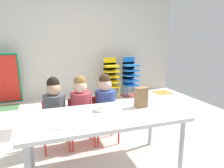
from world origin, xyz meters
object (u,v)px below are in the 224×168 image
seated_child_middle_seat (81,104)px  kid_chair_blue_stack (130,74)px  seated_child_near_camera (54,107)px  paper_bag_brown (141,97)px  paper_plate_center_table (63,125)px  seated_child_far_right (105,102)px  donut_powdered_on_plate (99,110)px  kid_chair_yellow_stack (111,75)px  paper_plate_near_edge (99,112)px  craft_table (104,120)px

seated_child_middle_seat → kid_chair_blue_stack: bearing=52.1°
seated_child_near_camera → paper_bag_brown: 1.05m
seated_child_near_camera → paper_plate_center_table: 0.75m
kid_chair_blue_stack → seated_child_far_right: bearing=-121.9°
paper_bag_brown → donut_powdered_on_plate: (-0.49, -0.01, -0.09)m
seated_child_middle_seat → seated_child_far_right: (0.32, 0.00, 0.00)m
kid_chair_yellow_stack → paper_plate_center_table: bearing=-116.8°
kid_chair_blue_stack → seated_child_middle_seat: bearing=-127.9°
seated_child_middle_seat → donut_powdered_on_plate: seated_child_middle_seat is taller
seated_child_middle_seat → paper_plate_near_edge: (0.09, -0.51, 0.07)m
seated_child_near_camera → kid_chair_yellow_stack: bearing=55.0°
paper_bag_brown → donut_powdered_on_plate: bearing=-178.9°
craft_table → paper_bag_brown: 0.50m
paper_bag_brown → paper_plate_near_edge: bearing=-178.9°
seated_child_middle_seat → seated_child_far_right: bearing=0.0°
craft_table → seated_child_far_right: size_ratio=1.75×
paper_plate_near_edge → donut_powdered_on_plate: (0.00, 0.00, 0.02)m
seated_child_middle_seat → paper_plate_center_table: size_ratio=5.10×
seated_child_near_camera → paper_bag_brown: bearing=-29.2°
paper_bag_brown → paper_plate_center_table: bearing=-164.5°
kid_chair_yellow_stack → kid_chair_blue_stack: (0.48, 0.00, 0.00)m
paper_plate_center_table → donut_powdered_on_plate: 0.45m
craft_table → seated_child_near_camera: bearing=126.2°
seated_child_middle_seat → paper_plate_center_table: seated_child_middle_seat is taller
kid_chair_yellow_stack → paper_bag_brown: bearing=-101.8°
seated_child_near_camera → paper_plate_near_edge: seated_child_near_camera is taller
paper_plate_near_edge → paper_plate_center_table: same height
kid_chair_blue_stack → paper_plate_near_edge: size_ratio=5.11×
kid_chair_blue_stack → craft_table: bearing=-119.1°
craft_table → kid_chair_yellow_stack: kid_chair_yellow_stack is taller
paper_bag_brown → kid_chair_yellow_stack: bearing=78.2°
paper_plate_near_edge → seated_child_middle_seat: bearing=99.8°
seated_child_middle_seat → paper_bag_brown: bearing=-40.9°
paper_bag_brown → paper_plate_near_edge: size_ratio=1.22×
seated_child_far_right → donut_powdered_on_plate: size_ratio=7.78×
seated_child_near_camera → seated_child_middle_seat: 0.32m
seated_child_near_camera → paper_plate_center_table: seated_child_near_camera is taller
donut_powdered_on_plate → paper_bag_brown: bearing=1.1°
kid_chair_yellow_stack → paper_plate_near_edge: (-1.03, -2.57, 0.10)m
seated_child_near_camera → paper_plate_near_edge: size_ratio=5.10×
craft_table → seated_child_middle_seat: bearing=101.3°
seated_child_far_right → paper_plate_center_table: size_ratio=5.10×
kid_chair_yellow_stack → paper_plate_center_table: kid_chair_yellow_stack is taller
seated_child_middle_seat → paper_plate_center_table: 0.81m
craft_table → paper_plate_near_edge: (-0.03, 0.09, 0.06)m
seated_child_near_camera → seated_child_middle_seat: same height
seated_child_far_right → paper_bag_brown: size_ratio=4.17×
paper_plate_near_edge → paper_bag_brown: bearing=1.1°
paper_plate_near_edge → donut_powdered_on_plate: donut_powdered_on_plate is taller
seated_child_near_camera → kid_chair_yellow_stack: 2.51m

